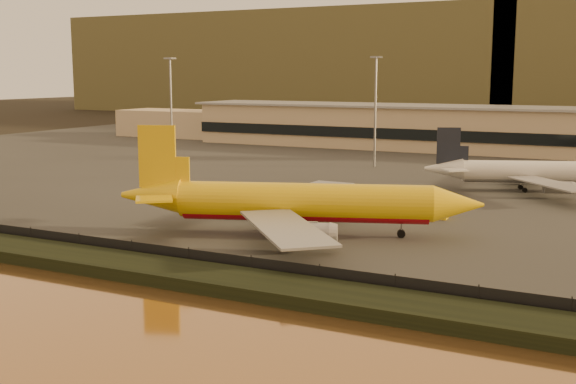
% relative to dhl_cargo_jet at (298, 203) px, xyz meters
% --- Properties ---
extents(ground, '(900.00, 900.00, 0.00)m').
position_rel_dhl_cargo_jet_xyz_m(ground, '(-5.48, -7.64, -4.57)').
color(ground, black).
rests_on(ground, ground).
extents(embankment, '(320.00, 7.00, 1.40)m').
position_rel_dhl_cargo_jet_xyz_m(embankment, '(-5.48, -24.64, -3.87)').
color(embankment, black).
rests_on(embankment, ground).
extents(tarmac, '(320.00, 220.00, 0.20)m').
position_rel_dhl_cargo_jet_xyz_m(tarmac, '(-5.48, 87.36, -4.47)').
color(tarmac, '#2D2D2D').
rests_on(tarmac, ground).
extents(perimeter_fence, '(300.00, 0.05, 2.20)m').
position_rel_dhl_cargo_jet_xyz_m(perimeter_fence, '(-5.48, -20.64, -3.27)').
color(perimeter_fence, black).
rests_on(perimeter_fence, tarmac).
extents(terminal_building, '(202.00, 25.00, 12.60)m').
position_rel_dhl_cargo_jet_xyz_m(terminal_building, '(-20.01, 117.91, 1.68)').
color(terminal_building, '#C8AF8B').
rests_on(terminal_building, tarmac).
extents(apron_light_masts, '(152.20, 12.20, 25.40)m').
position_rel_dhl_cargo_jet_xyz_m(apron_light_masts, '(9.52, 67.36, 11.14)').
color(apron_light_masts, slate).
rests_on(apron_light_masts, tarmac).
extents(distant_hills, '(470.00, 160.00, 70.00)m').
position_rel_dhl_cargo_jet_xyz_m(distant_hills, '(-26.22, 332.36, 26.82)').
color(distant_hills, brown).
rests_on(distant_hills, ground).
extents(dhl_cargo_jet, '(47.49, 45.12, 14.62)m').
position_rel_dhl_cargo_jet_xyz_m(dhl_cargo_jet, '(0.00, 0.00, 0.00)').
color(dhl_cargo_jet, '#E5B80C').
rests_on(dhl_cargo_jet, tarmac).
extents(white_narrowbody_jet, '(39.05, 36.89, 11.67)m').
position_rel_dhl_cargo_jet_xyz_m(white_narrowbody_jet, '(23.04, 52.86, -0.88)').
color(white_narrowbody_jet, silver).
rests_on(white_narrowbody_jet, tarmac).
extents(gse_vehicle_yellow, '(4.71, 2.36, 2.06)m').
position_rel_dhl_cargo_jet_xyz_m(gse_vehicle_yellow, '(13.04, 19.33, -3.33)').
color(gse_vehicle_yellow, '#E5B80C').
rests_on(gse_vehicle_yellow, tarmac).
extents(gse_vehicle_white, '(3.91, 2.09, 1.69)m').
position_rel_dhl_cargo_jet_xyz_m(gse_vehicle_white, '(-29.98, 20.45, -3.52)').
color(gse_vehicle_white, silver).
rests_on(gse_vehicle_white, tarmac).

